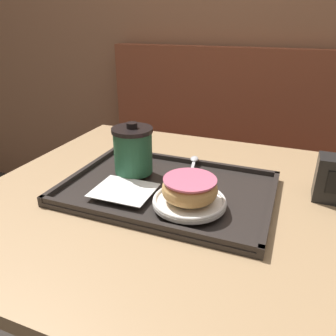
% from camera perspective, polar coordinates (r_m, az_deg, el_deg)
% --- Properties ---
extents(wall_behind, '(8.00, 0.05, 2.40)m').
position_cam_1_polar(wall_behind, '(1.76, 15.70, 26.31)').
color(wall_behind, '#9E6B4C').
rests_on(wall_behind, ground_plane).
extents(booth_bench, '(1.26, 0.44, 1.00)m').
position_cam_1_polar(booth_bench, '(1.74, 8.66, -3.38)').
color(booth_bench, brown).
rests_on(booth_bench, ground_plane).
extents(cafe_table, '(0.93, 0.84, 0.74)m').
position_cam_1_polar(cafe_table, '(0.88, 1.43, -14.74)').
color(cafe_table, tan).
rests_on(cafe_table, ground_plane).
extents(serving_tray, '(0.48, 0.33, 0.02)m').
position_cam_1_polar(serving_tray, '(0.78, 0.00, -3.78)').
color(serving_tray, '#282321').
rests_on(serving_tray, cafe_table).
extents(napkin_paper, '(0.14, 0.12, 0.00)m').
position_cam_1_polar(napkin_paper, '(0.75, -7.71, -3.82)').
color(napkin_paper, white).
rests_on(napkin_paper, serving_tray).
extents(coffee_cup_front, '(0.10, 0.10, 0.13)m').
position_cam_1_polar(coffee_cup_front, '(0.82, -6.11, 3.14)').
color(coffee_cup_front, '#235638').
rests_on(coffee_cup_front, serving_tray).
extents(plate_with_chocolate_donut, '(0.16, 0.16, 0.01)m').
position_cam_1_polar(plate_with_chocolate_donut, '(0.69, 3.74, -5.75)').
color(plate_with_chocolate_donut, white).
rests_on(plate_with_chocolate_donut, serving_tray).
extents(donut_chocolate_glazed, '(0.12, 0.12, 0.05)m').
position_cam_1_polar(donut_chocolate_glazed, '(0.68, 3.80, -3.57)').
color(donut_chocolate_glazed, tan).
rests_on(donut_chocolate_glazed, plate_with_chocolate_donut).
extents(spoon, '(0.04, 0.14, 0.01)m').
position_cam_1_polar(spoon, '(0.88, 4.50, 1.04)').
color(spoon, silver).
rests_on(spoon, serving_tray).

